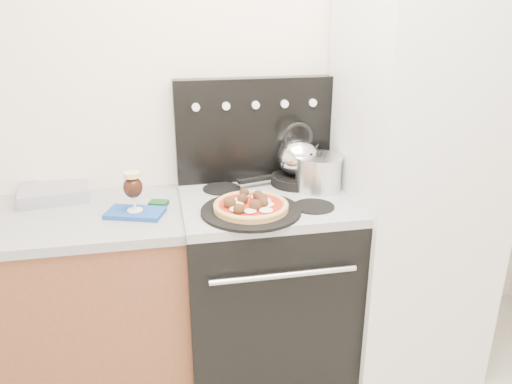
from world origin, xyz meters
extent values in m
cube|color=silver|center=(0.00, 1.50, 1.25)|extent=(3.50, 0.01, 2.50)
cube|color=brown|center=(-1.02, 1.20, 0.43)|extent=(1.45, 0.60, 0.86)
cube|color=#9A9A9D|center=(-1.02, 1.20, 0.88)|extent=(1.48, 0.63, 0.04)
cube|color=black|center=(0.08, 1.18, 0.44)|extent=(0.76, 0.65, 0.88)
cube|color=#ADADB2|center=(0.08, 1.18, 0.90)|extent=(0.76, 0.65, 0.04)
cube|color=black|center=(0.08, 1.45, 1.17)|extent=(0.76, 0.08, 0.50)
cube|color=silver|center=(0.78, 1.15, 0.95)|extent=(0.64, 0.68, 1.90)
cube|color=silver|center=(-0.86, 1.40, 0.93)|extent=(0.33, 0.27, 0.06)
cube|color=#1C489A|center=(-0.50, 1.14, 0.91)|extent=(0.27, 0.21, 0.02)
cylinder|color=black|center=(-0.02, 1.02, 0.93)|extent=(0.50, 0.50, 0.01)
cylinder|color=black|center=(0.27, 1.33, 0.94)|extent=(0.30, 0.30, 0.04)
cylinder|color=silver|center=(0.34, 1.23, 1.00)|extent=(0.24, 0.24, 0.15)
camera|label=1|loc=(-0.38, -0.88, 1.74)|focal=35.00mm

